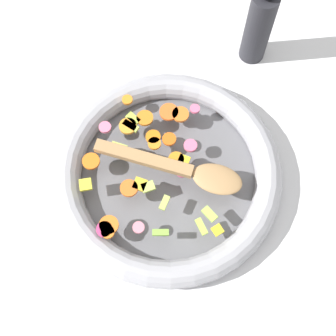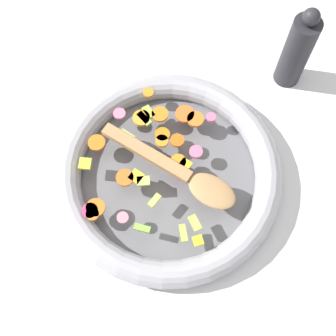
{
  "view_description": "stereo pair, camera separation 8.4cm",
  "coord_description": "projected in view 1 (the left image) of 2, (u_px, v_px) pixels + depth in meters",
  "views": [
    {
      "loc": [
        0.23,
        0.22,
        0.83
      ],
      "look_at": [
        0.0,
        0.0,
        0.05
      ],
      "focal_mm": 50.0,
      "sensor_mm": 36.0,
      "label": 1
    },
    {
      "loc": [
        0.16,
        0.27,
        0.83
      ],
      "look_at": [
        0.0,
        0.0,
        0.05
      ],
      "focal_mm": 50.0,
      "sensor_mm": 36.0,
      "label": 2
    }
  ],
  "objects": [
    {
      "name": "ground_plane",
      "position": [
        168.0,
        178.0,
        0.89
      ],
      "size": [
        4.0,
        4.0,
        0.0
      ],
      "primitive_type": "plane",
      "color": "silver"
    },
    {
      "name": "wooden_spoon",
      "position": [
        184.0,
        170.0,
        0.83
      ],
      "size": [
        0.16,
        0.26,
        0.01
      ],
      "color": "#A87F51",
      "rests_on": "chopped_vegetables"
    },
    {
      "name": "skillet",
      "position": [
        168.0,
        174.0,
        0.87
      ],
      "size": [
        0.42,
        0.42,
        0.05
      ],
      "color": "slate",
      "rests_on": "ground_plane"
    },
    {
      "name": "pepper_mill",
      "position": [
        259.0,
        26.0,
        0.91
      ],
      "size": [
        0.05,
        0.05,
        0.2
      ],
      "color": "#232328",
      "rests_on": "ground_plane"
    },
    {
      "name": "chopped_vegetables",
      "position": [
        150.0,
        161.0,
        0.85
      ],
      "size": [
        0.31,
        0.32,
        0.01
      ],
      "color": "orange",
      "rests_on": "skillet"
    }
  ]
}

